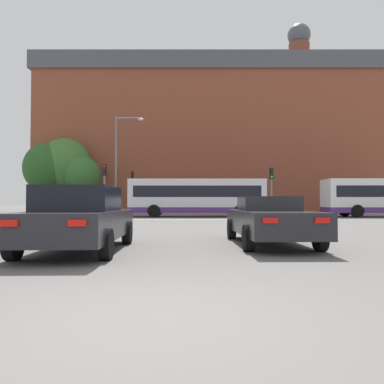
{
  "coord_description": "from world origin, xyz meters",
  "views": [
    {
      "loc": [
        0.4,
        -3.71,
        1.15
      ],
      "look_at": [
        0.33,
        28.27,
        2.07
      ],
      "focal_mm": 35.0,
      "sensor_mm": 36.0,
      "label": 1
    }
  ],
  "objects_px": {
    "traffic_light_near_right": "(272,184)",
    "pedestrian_walking_east": "(258,204)",
    "traffic_light_far_left": "(133,185)",
    "car_roadster_right": "(270,220)",
    "traffic_light_far_right": "(248,190)",
    "street_lamp_junction": "(121,156)",
    "pedestrian_waiting": "(95,204)",
    "bus_crossing_lead": "(198,197)",
    "traffic_light_near_left": "(105,182)",
    "car_saloon_left": "(81,218)"
  },
  "relations": [
    {
      "from": "car_roadster_right",
      "to": "car_saloon_left",
      "type": "bearing_deg",
      "value": -164.65
    },
    {
      "from": "street_lamp_junction",
      "to": "pedestrian_walking_east",
      "type": "height_order",
      "value": "street_lamp_junction"
    },
    {
      "from": "bus_crossing_lead",
      "to": "traffic_light_far_right",
      "type": "xyz_separation_m",
      "value": [
        5.34,
        8.3,
        0.82
      ]
    },
    {
      "from": "traffic_light_far_left",
      "to": "street_lamp_junction",
      "type": "height_order",
      "value": "street_lamp_junction"
    },
    {
      "from": "traffic_light_far_right",
      "to": "pedestrian_walking_east",
      "type": "height_order",
      "value": "traffic_light_far_right"
    },
    {
      "from": "bus_crossing_lead",
      "to": "street_lamp_junction",
      "type": "xyz_separation_m",
      "value": [
        -6.36,
        0.43,
        3.4
      ]
    },
    {
      "from": "car_roadster_right",
      "to": "traffic_light_near_right",
      "type": "relative_size",
      "value": 1.36
    },
    {
      "from": "traffic_light_far_left",
      "to": "street_lamp_junction",
      "type": "distance_m",
      "value": 8.14
    },
    {
      "from": "car_saloon_left",
      "to": "traffic_light_far_right",
      "type": "distance_m",
      "value": 31.09
    },
    {
      "from": "traffic_light_far_left",
      "to": "pedestrian_waiting",
      "type": "distance_m",
      "value": 4.92
    },
    {
      "from": "car_roadster_right",
      "to": "pedestrian_waiting",
      "type": "distance_m",
      "value": 32.27
    },
    {
      "from": "car_saloon_left",
      "to": "traffic_light_near_left",
      "type": "bearing_deg",
      "value": 99.74
    },
    {
      "from": "bus_crossing_lead",
      "to": "traffic_light_near_left",
      "type": "distance_m",
      "value": 7.75
    },
    {
      "from": "bus_crossing_lead",
      "to": "traffic_light_near_left",
      "type": "height_order",
      "value": "traffic_light_near_left"
    },
    {
      "from": "traffic_light_near_right",
      "to": "traffic_light_far_right",
      "type": "xyz_separation_m",
      "value": [
        0.06,
        12.12,
        -0.03
      ]
    },
    {
      "from": "bus_crossing_lead",
      "to": "street_lamp_junction",
      "type": "relative_size",
      "value": 1.31
    },
    {
      "from": "traffic_light_far_left",
      "to": "car_roadster_right",
      "type": "bearing_deg",
      "value": -73.59
    },
    {
      "from": "traffic_light_near_right",
      "to": "bus_crossing_lead",
      "type": "bearing_deg",
      "value": 144.12
    },
    {
      "from": "traffic_light_near_right",
      "to": "pedestrian_waiting",
      "type": "distance_m",
      "value": 21.08
    },
    {
      "from": "traffic_light_near_right",
      "to": "pedestrian_walking_east",
      "type": "distance_m",
      "value": 13.21
    },
    {
      "from": "street_lamp_junction",
      "to": "traffic_light_near_left",
      "type": "bearing_deg",
      "value": -94.41
    },
    {
      "from": "car_roadster_right",
      "to": "pedestrian_walking_east",
      "type": "bearing_deg",
      "value": 79.42
    },
    {
      "from": "car_roadster_right",
      "to": "pedestrian_walking_east",
      "type": "relative_size",
      "value": 2.79
    },
    {
      "from": "bus_crossing_lead",
      "to": "traffic_light_far_left",
      "type": "xyz_separation_m",
      "value": [
        -6.63,
        8.3,
        1.34
      ]
    },
    {
      "from": "traffic_light_near_left",
      "to": "street_lamp_junction",
      "type": "bearing_deg",
      "value": 85.59
    },
    {
      "from": "bus_crossing_lead",
      "to": "pedestrian_waiting",
      "type": "height_order",
      "value": "bus_crossing_lead"
    },
    {
      "from": "traffic_light_near_left",
      "to": "pedestrian_walking_east",
      "type": "relative_size",
      "value": 2.18
    },
    {
      "from": "car_roadster_right",
      "to": "traffic_light_far_left",
      "type": "distance_m",
      "value": 29.72
    },
    {
      "from": "traffic_light_far_right",
      "to": "pedestrian_walking_east",
      "type": "relative_size",
      "value": 2.02
    },
    {
      "from": "traffic_light_far_left",
      "to": "traffic_light_near_right",
      "type": "height_order",
      "value": "traffic_light_far_left"
    },
    {
      "from": "car_saloon_left",
      "to": "traffic_light_near_left",
      "type": "height_order",
      "value": "traffic_light_near_left"
    },
    {
      "from": "car_roadster_right",
      "to": "traffic_light_far_right",
      "type": "distance_m",
      "value": 28.71
    },
    {
      "from": "traffic_light_far_right",
      "to": "pedestrian_waiting",
      "type": "relative_size",
      "value": 2.16
    },
    {
      "from": "bus_crossing_lead",
      "to": "traffic_light_near_left",
      "type": "xyz_separation_m",
      "value": [
        -6.69,
        -3.8,
        1.0
      ]
    },
    {
      "from": "traffic_light_far_left",
      "to": "street_lamp_junction",
      "type": "relative_size",
      "value": 0.53
    },
    {
      "from": "traffic_light_far_left",
      "to": "bus_crossing_lead",
      "type": "bearing_deg",
      "value": -51.37
    },
    {
      "from": "bus_crossing_lead",
      "to": "pedestrian_walking_east",
      "type": "height_order",
      "value": "bus_crossing_lead"
    },
    {
      "from": "car_roadster_right",
      "to": "street_lamp_junction",
      "type": "xyz_separation_m",
      "value": [
        -8.1,
        20.56,
        4.36
      ]
    },
    {
      "from": "bus_crossing_lead",
      "to": "pedestrian_walking_east",
      "type": "distance_m",
      "value": 11.33
    },
    {
      "from": "bus_crossing_lead",
      "to": "traffic_light_near_right",
      "type": "height_order",
      "value": "traffic_light_near_right"
    },
    {
      "from": "street_lamp_junction",
      "to": "traffic_light_far_right",
      "type": "bearing_deg",
      "value": 33.93
    },
    {
      "from": "traffic_light_near_left",
      "to": "car_saloon_left",
      "type": "bearing_deg",
      "value": -78.56
    },
    {
      "from": "car_roadster_right",
      "to": "traffic_light_far_left",
      "type": "bearing_deg",
      "value": 105.04
    },
    {
      "from": "traffic_light_far_right",
      "to": "traffic_light_near_left",
      "type": "height_order",
      "value": "traffic_light_near_left"
    },
    {
      "from": "bus_crossing_lead",
      "to": "traffic_light_far_right",
      "type": "distance_m",
      "value": 9.91
    },
    {
      "from": "car_saloon_left",
      "to": "pedestrian_waiting",
      "type": "bearing_deg",
      "value": 102.49
    },
    {
      "from": "pedestrian_waiting",
      "to": "pedestrian_walking_east",
      "type": "bearing_deg",
      "value": 39.29
    },
    {
      "from": "traffic_light_near_left",
      "to": "traffic_light_near_right",
      "type": "bearing_deg",
      "value": -0.11
    },
    {
      "from": "traffic_light_far_left",
      "to": "traffic_light_far_right",
      "type": "xyz_separation_m",
      "value": [
        11.97,
        0.0,
        -0.52
      ]
    },
    {
      "from": "traffic_light_far_left",
      "to": "traffic_light_near_left",
      "type": "xyz_separation_m",
      "value": [
        -0.05,
        -12.1,
        -0.34
      ]
    }
  ]
}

